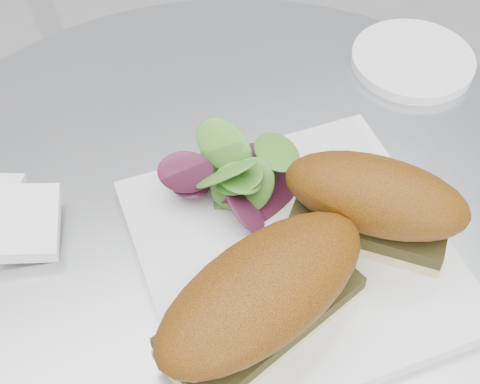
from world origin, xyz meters
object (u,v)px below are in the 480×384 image
object	(u,v)px
sandwich_right	(374,202)
plate	(295,254)
sandwich_left	(262,297)
saucer	(413,60)

from	to	relation	value
sandwich_right	plate	bearing A→B (deg)	-145.78
plate	sandwich_right	distance (m)	0.08
sandwich_left	sandwich_right	world-z (taller)	same
saucer	sandwich_right	bearing A→B (deg)	-135.52
plate	sandwich_left	xyz separation A→B (m)	(-0.06, -0.05, 0.05)
plate	sandwich_left	bearing A→B (deg)	-139.96
sandwich_right	saucer	bearing A→B (deg)	90.60
plate	sandwich_left	distance (m)	0.09
saucer	plate	bearing A→B (deg)	-145.93
plate	saucer	size ratio (longest dim) A/B	1.88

